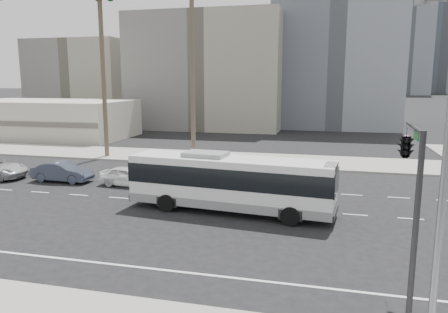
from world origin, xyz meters
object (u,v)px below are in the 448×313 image
(city_bus, at_px, (230,181))
(car_a, at_px, (128,176))
(streetlight_corner, at_px, (442,142))
(car_b, at_px, (63,172))
(traffic_signal, at_px, (407,150))

(city_bus, xyz_separation_m, car_a, (-8.72, 4.25, -1.10))
(streetlight_corner, bearing_deg, car_b, 147.18)
(car_b, distance_m, traffic_signal, 25.87)
(streetlight_corner, bearing_deg, traffic_signal, 98.64)
(car_a, relative_size, car_b, 0.92)
(streetlight_corner, bearing_deg, car_a, 139.72)
(city_bus, xyz_separation_m, car_b, (-14.22, 4.31, -1.07))
(city_bus, distance_m, car_b, 14.90)
(car_b, bearing_deg, traffic_signal, -117.53)
(city_bus, height_order, traffic_signal, traffic_signal)
(car_a, height_order, streetlight_corner, streetlight_corner)
(city_bus, relative_size, car_a, 2.89)
(city_bus, distance_m, traffic_signal, 11.81)
(car_b, bearing_deg, streetlight_corner, -122.47)
(car_b, distance_m, streetlight_corner, 27.81)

